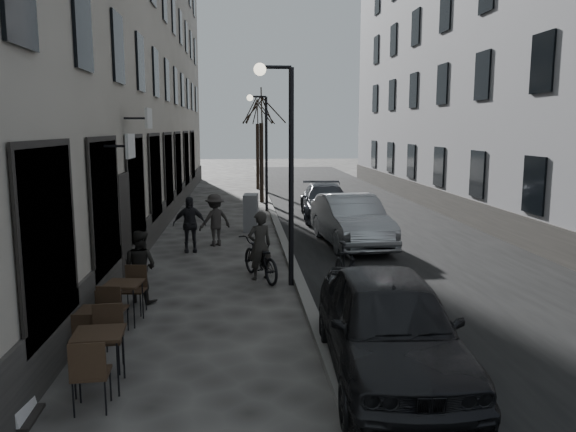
{
  "coord_description": "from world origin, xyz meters",
  "views": [
    {
      "loc": [
        -1.17,
        -6.78,
        3.67
      ],
      "look_at": [
        -0.16,
        5.04,
        1.8
      ],
      "focal_mm": 35.0,
      "sensor_mm": 36.0,
      "label": 1
    }
  ],
  "objects": [
    {
      "name": "bicycle",
      "position": [
        -0.72,
        6.56,
        0.51
      ],
      "size": [
        1.34,
        2.07,
        1.03
      ],
      "primitive_type": "imported",
      "rotation": [
        0.0,
        0.0,
        3.51
      ],
      "color": "black",
      "rests_on": "ground"
    },
    {
      "name": "utility_cabinet",
      "position": [
        -0.8,
        13.05,
        0.67
      ],
      "size": [
        0.57,
        0.93,
        1.33
      ],
      "primitive_type": "cube",
      "rotation": [
        0.0,
        0.0,
        -0.1
      ],
      "color": "slate",
      "rests_on": "ground"
    },
    {
      "name": "tree_far",
      "position": [
        -0.1,
        27.0,
        4.66
      ],
      "size": [
        2.4,
        2.4,
        5.7
      ],
      "color": "black",
      "rests_on": "ground"
    },
    {
      "name": "pedestrian_far",
      "position": [
        -2.69,
        9.82,
        0.83
      ],
      "size": [
        1.01,
        0.5,
        1.67
      ],
      "primitive_type": "imported",
      "rotation": [
        0.0,
        0.0,
        0.1
      ],
      "color": "black",
      "rests_on": "ground"
    },
    {
      "name": "cyclist_rider",
      "position": [
        -0.72,
        6.56,
        0.84
      ],
      "size": [
        0.72,
        0.59,
        1.68
      ],
      "primitive_type": "imported",
      "rotation": [
        0.0,
        0.0,
        3.51
      ],
      "color": "#272522",
      "rests_on": "ground"
    },
    {
      "name": "bistro_set_b",
      "position": [
        -3.62,
        2.49,
        0.41
      ],
      "size": [
        0.56,
        1.35,
        0.79
      ],
      "rotation": [
        0.0,
        0.0,
        -0.03
      ],
      "color": "black",
      "rests_on": "ground"
    },
    {
      "name": "pedestrian_mid",
      "position": [
        -1.97,
        10.65,
        0.82
      ],
      "size": [
        1.22,
        1.06,
        1.63
      ],
      "primitive_type": "imported",
      "rotation": [
        0.0,
        0.0,
        3.67
      ],
      "color": "#2D2A28",
      "rests_on": "ground"
    },
    {
      "name": "moped",
      "position": [
        1.09,
        4.81,
        0.6
      ],
      "size": [
        0.72,
        2.04,
        1.2
      ],
      "primitive_type": "imported",
      "rotation": [
        0.0,
        0.0,
        0.08
      ],
      "color": "black",
      "rests_on": "ground"
    },
    {
      "name": "bistro_set_a",
      "position": [
        -3.18,
        0.93,
        0.51
      ],
      "size": [
        0.72,
        1.7,
        0.99
      ],
      "rotation": [
        0.0,
        0.0,
        0.07
      ],
      "color": "black",
      "rests_on": "ground"
    },
    {
      "name": "ground",
      "position": [
        0.0,
        0.0,
        0.0
      ],
      "size": [
        120.0,
        120.0,
        0.0
      ],
      "primitive_type": "plane",
      "color": "#33302E",
      "rests_on": "ground"
    },
    {
      "name": "road",
      "position": [
        3.85,
        16.0,
        0.0
      ],
      "size": [
        7.3,
        60.0,
        0.0
      ],
      "primitive_type": "cube",
      "color": "black",
      "rests_on": "ground"
    },
    {
      "name": "kerb",
      "position": [
        0.2,
        16.0,
        0.06
      ],
      "size": [
        0.25,
        60.0,
        0.12
      ],
      "primitive_type": "cube",
      "color": "slate",
      "rests_on": "ground"
    },
    {
      "name": "bistro_set_c",
      "position": [
        -3.38,
        3.66,
        0.48
      ],
      "size": [
        0.72,
        1.63,
        0.94
      ],
      "rotation": [
        0.0,
        0.0,
        -0.13
      ],
      "color": "black",
      "rests_on": "ground"
    },
    {
      "name": "streetlamp_far",
      "position": [
        -0.17,
        18.0,
        3.16
      ],
      "size": [
        0.9,
        0.28,
        5.09
      ],
      "color": "black",
      "rests_on": "ground"
    },
    {
      "name": "building_right",
      "position": [
        9.5,
        16.5,
        8.0
      ],
      "size": [
        4.0,
        35.0,
        16.0
      ],
      "primitive_type": "cube",
      "color": "gray",
      "rests_on": "ground"
    },
    {
      "name": "pedestrian_near",
      "position": [
        -3.3,
        5.0,
        0.77
      ],
      "size": [
        0.93,
        0.86,
        1.54
      ],
      "primitive_type": "imported",
      "rotation": [
        0.0,
        0.0,
        2.68
      ],
      "color": "black",
      "rests_on": "ground"
    },
    {
      "name": "car_far",
      "position": [
        2.3,
        15.7,
        0.69
      ],
      "size": [
        2.22,
        4.87,
        1.38
      ],
      "primitive_type": "imported",
      "rotation": [
        0.0,
        0.0,
        -0.06
      ],
      "color": "#33363D",
      "rests_on": "ground"
    },
    {
      "name": "building_left",
      "position": [
        -6.0,
        16.5,
        8.0
      ],
      "size": [
        4.0,
        35.0,
        16.0
      ],
      "primitive_type": "cube",
      "color": "gray",
      "rests_on": "ground"
    },
    {
      "name": "tree_near",
      "position": [
        -0.1,
        21.0,
        4.66
      ],
      "size": [
        2.4,
        2.4,
        5.7
      ],
      "color": "black",
      "rests_on": "ground"
    },
    {
      "name": "car_mid",
      "position": [
        2.3,
        10.43,
        0.79
      ],
      "size": [
        2.01,
        4.88,
        1.57
      ],
      "primitive_type": "imported",
      "rotation": [
        0.0,
        0.0,
        0.07
      ],
      "color": "gray",
      "rests_on": "ground"
    },
    {
      "name": "streetlamp_near",
      "position": [
        -0.17,
        6.0,
        3.16
      ],
      "size": [
        0.9,
        0.28,
        5.09
      ],
      "color": "black",
      "rests_on": "ground"
    },
    {
      "name": "sign_board",
      "position": [
        -4.02,
        0.14,
        0.46
      ],
      "size": [
        0.4,
        0.67,
        1.14
      ],
      "rotation": [
        0.0,
        0.0,
        0.03
      ],
      "color": "black",
      "rests_on": "ground"
    },
    {
      "name": "car_near",
      "position": [
        1.0,
        1.0,
        0.79
      ],
      "size": [
        2.09,
        4.71,
        1.57
      ],
      "primitive_type": "imported",
      "rotation": [
        0.0,
        0.0,
        -0.05
      ],
      "color": "black",
      "rests_on": "ground"
    }
  ]
}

